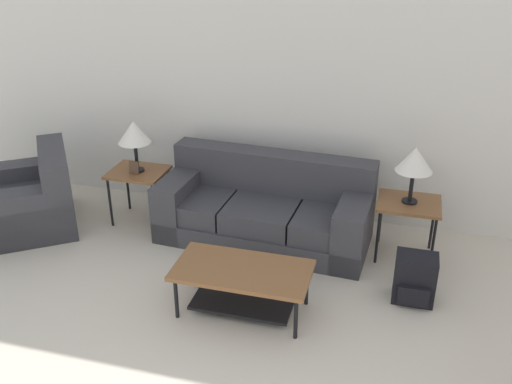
# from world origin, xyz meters

# --- Properties ---
(wall_back) EXTENTS (8.96, 0.06, 2.60)m
(wall_back) POSITION_xyz_m (0.00, 4.32, 1.30)
(wall_back) COLOR silver
(wall_back) RESTS_ON ground_plane
(couch) EXTENTS (2.08, 0.97, 0.82)m
(couch) POSITION_xyz_m (-0.14, 3.68, 0.30)
(couch) COLOR #38383D
(couch) RESTS_ON ground_plane
(armchair) EXTENTS (1.42, 1.41, 0.80)m
(armchair) POSITION_xyz_m (-2.56, 3.25, 0.28)
(armchair) COLOR #38383D
(armchair) RESTS_ON ground_plane
(coffee_table) EXTENTS (1.08, 0.56, 0.40)m
(coffee_table) POSITION_xyz_m (-0.02, 2.48, 0.30)
(coffee_table) COLOR brown
(coffee_table) RESTS_ON ground_plane
(side_table_left) EXTENTS (0.57, 0.47, 0.56)m
(side_table_left) POSITION_xyz_m (-1.49, 3.69, 0.51)
(side_table_left) COLOR brown
(side_table_left) RESTS_ON ground_plane
(side_table_right) EXTENTS (0.57, 0.47, 0.56)m
(side_table_right) POSITION_xyz_m (1.21, 3.69, 0.51)
(side_table_right) COLOR brown
(side_table_right) RESTS_ON ground_plane
(table_lamp_left) EXTENTS (0.33, 0.33, 0.53)m
(table_lamp_left) POSITION_xyz_m (-1.49, 3.69, 0.97)
(table_lamp_left) COLOR black
(table_lamp_left) RESTS_ON side_table_left
(table_lamp_right) EXTENTS (0.33, 0.33, 0.53)m
(table_lamp_right) POSITION_xyz_m (1.21, 3.69, 0.97)
(table_lamp_right) COLOR black
(table_lamp_right) RESTS_ON side_table_right
(backpack) EXTENTS (0.34, 0.32, 0.42)m
(backpack) POSITION_xyz_m (1.31, 2.99, 0.21)
(backpack) COLOR black
(backpack) RESTS_ON ground_plane
(picture_frame) EXTENTS (0.10, 0.04, 0.13)m
(picture_frame) POSITION_xyz_m (-1.49, 3.62, 0.63)
(picture_frame) COLOR #4C3828
(picture_frame) RESTS_ON side_table_left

